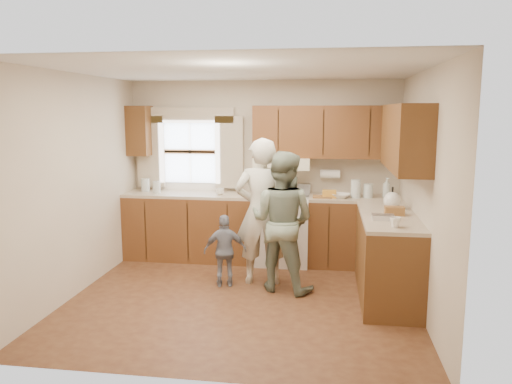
% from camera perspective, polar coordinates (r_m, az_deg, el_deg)
% --- Properties ---
extents(room, '(3.80, 3.80, 3.80)m').
position_cam_1_polar(room, '(5.39, -1.67, 0.40)').
color(room, '#462315').
rests_on(room, ground).
extents(kitchen_fixtures, '(3.80, 2.25, 2.15)m').
position_cam_1_polar(kitchen_fixtures, '(6.45, 5.39, -1.89)').
color(kitchen_fixtures, '#48270F').
rests_on(kitchen_fixtures, ground).
extents(stove, '(0.76, 0.67, 1.07)m').
position_cam_1_polar(stove, '(6.90, 2.89, -4.28)').
color(stove, silver).
rests_on(stove, ground).
extents(woman_left, '(0.71, 0.52, 1.77)m').
position_cam_1_polar(woman_left, '(5.99, 0.63, -2.25)').
color(woman_left, beige).
rests_on(woman_left, ground).
extents(woman_right, '(0.94, 0.83, 1.63)m').
position_cam_1_polar(woman_right, '(5.79, 3.00, -3.38)').
color(woman_right, '#23412E').
rests_on(woman_right, ground).
extents(child, '(0.55, 0.33, 0.87)m').
position_cam_1_polar(child, '(5.98, -3.54, -6.72)').
color(child, gray).
rests_on(child, ground).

